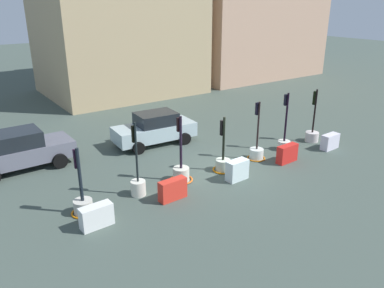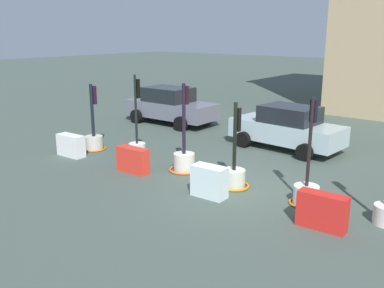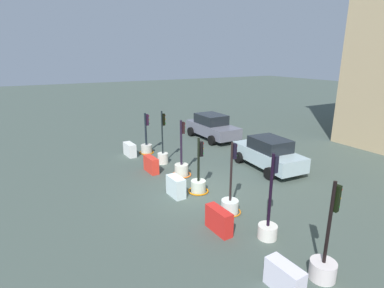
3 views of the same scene
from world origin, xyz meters
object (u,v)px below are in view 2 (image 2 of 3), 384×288
Objects in this scene: construction_barrier_3 at (322,211)px; car_silver_hatchback at (287,128)px; construction_barrier_0 at (71,145)px; traffic_light_1 at (137,145)px; traffic_light_2 at (184,158)px; construction_barrier_1 at (133,160)px; traffic_light_3 at (234,174)px; traffic_light_4 at (306,189)px; car_grey_saloon at (171,106)px; traffic_light_0 at (94,138)px; construction_barrier_2 at (209,181)px.

construction_barrier_3 is 6.86m from car_silver_hatchback.
traffic_light_1 is at bearing 28.91° from construction_barrier_0.
traffic_light_2 is at bearing 17.02° from construction_barrier_0.
construction_barrier_1 is at bearing -134.72° from traffic_light_2.
traffic_light_2 reaches higher than construction_barrier_3.
traffic_light_3 is at bearing -6.22° from traffic_light_2.
construction_barrier_3 is at bearing -51.47° from traffic_light_4.
traffic_light_3 is at bearing 162.06° from construction_barrier_3.
car_silver_hatchback is (6.55, -0.69, -0.05)m from car_grey_saloon.
traffic_light_1 is at bearing 178.21° from traffic_light_3.
traffic_light_4 is 0.62× the size of car_grey_saloon.
traffic_light_2 is 0.62× the size of car_grey_saloon.
traffic_light_4 is 2.50× the size of construction_barrier_0.
construction_barrier_1 is (-3.22, -0.94, 0.01)m from traffic_light_3.
traffic_light_0 reaches higher than car_silver_hatchback.
traffic_light_0 is at bearing 179.85° from traffic_light_3.
traffic_light_0 is 3.30m from construction_barrier_1.
construction_barrier_2 reaches higher than construction_barrier_1.
traffic_light_1 reaches higher than traffic_light_4.
traffic_light_3 is at bearing -81.01° from car_silver_hatchback.
traffic_light_0 is at bearing -179.28° from traffic_light_4.
traffic_light_0 is 0.84× the size of traffic_light_1.
traffic_light_4 is 2.47× the size of construction_barrier_3.
car_silver_hatchback is (5.56, 5.78, 0.43)m from construction_barrier_0.
traffic_light_1 is 2.49m from construction_barrier_0.
construction_barrier_2 is 3.15m from construction_barrier_3.
traffic_light_2 reaches higher than car_silver_hatchback.
traffic_light_4 is at bearing 0.72° from traffic_light_0.
car_grey_saloon is (-10.35, 6.39, 0.45)m from construction_barrier_3.
car_grey_saloon is at bearing 150.86° from traffic_light_4.
traffic_light_3 is 0.57× the size of car_silver_hatchback.
traffic_light_2 is 1.01× the size of traffic_light_4.
traffic_light_0 reaches higher than construction_barrier_2.
traffic_light_3 is at bearing -0.15° from traffic_light_0.
traffic_light_1 is (2.24, 0.11, 0.09)m from traffic_light_0.
construction_barrier_3 is (9.43, -1.01, -0.02)m from traffic_light_0.
construction_barrier_2 is 5.82m from car_silver_hatchback.
construction_barrier_2 is at bearing -33.03° from traffic_light_2.
construction_barrier_2 is (-0.10, -1.06, 0.04)m from traffic_light_3.
construction_barrier_3 is at bearing -8.84° from traffic_light_1.
traffic_light_3 is at bearing 84.86° from construction_barrier_2.
traffic_light_4 is at bearing -0.04° from traffic_light_1.
traffic_light_2 reaches higher than traffic_light_0.
traffic_light_2 is at bearing 178.64° from traffic_light_4.
construction_barrier_0 is (0.07, -1.09, -0.05)m from traffic_light_0.
traffic_light_3 is 2.52× the size of construction_barrier_2.
car_silver_hatchback is (3.39, 4.58, 0.29)m from traffic_light_1.
construction_barrier_2 is 0.22× the size of car_grey_saloon.
traffic_light_0 is 6.37m from construction_barrier_2.
traffic_light_4 reaches higher than traffic_light_3.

